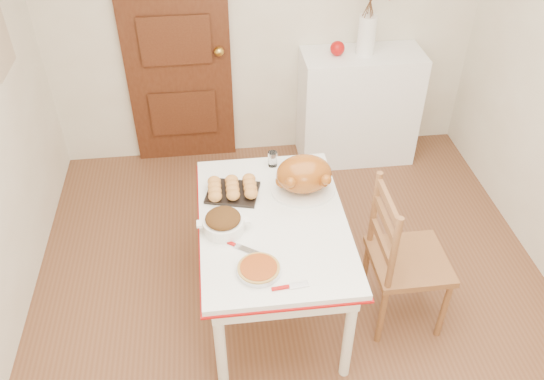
{
  "coord_description": "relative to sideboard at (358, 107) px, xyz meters",
  "views": [
    {
      "loc": [
        -0.45,
        -2.2,
        2.89
      ],
      "look_at": [
        -0.15,
        0.2,
        0.94
      ],
      "focal_mm": 36.57,
      "sensor_mm": 36.0,
      "label": 1
    }
  ],
  "objects": [
    {
      "name": "apple",
      "position": [
        -0.22,
        0.0,
        0.55
      ],
      "size": [
        0.12,
        0.12,
        0.12
      ],
      "primitive_type": "sphere",
      "color": "#A60B0A",
      "rests_on": "sideboard"
    },
    {
      "name": "berry_vase",
      "position": [
        0.01,
        0.0,
        0.81
      ],
      "size": [
        0.33,
        0.33,
        0.64
      ],
      "primitive_type": null,
      "color": "white",
      "rests_on": "sideboard"
    },
    {
      "name": "chair_oak",
      "position": [
        -0.13,
        -1.79,
        0.02
      ],
      "size": [
        0.45,
        0.45,
        1.02
      ],
      "primitive_type": null,
      "rotation": [
        0.0,
        0.0,
        1.57
      ],
      "color": "brown",
      "rests_on": "floor"
    },
    {
      "name": "pie_server",
      "position": [
        -0.9,
        -2.14,
        0.27
      ],
      "size": [
        0.2,
        0.07,
        0.01
      ],
      "primitive_type": null,
      "rotation": [
        0.0,
        0.0,
        0.1
      ],
      "color": "silver",
      "rests_on": "kitchen_table"
    },
    {
      "name": "pumpkin_pie",
      "position": [
        -1.05,
        -2.02,
        0.29
      ],
      "size": [
        0.27,
        0.27,
        0.05
      ],
      "primitive_type": "cylinder",
      "rotation": [
        0.0,
        0.0,
        0.21
      ],
      "color": "#8D360E",
      "rests_on": "kitchen_table"
    },
    {
      "name": "sideboard",
      "position": [
        0.0,
        0.0,
        0.0
      ],
      "size": [
        0.98,
        0.43,
        0.98
      ],
      "primitive_type": "cube",
      "color": "white",
      "rests_on": "floor"
    },
    {
      "name": "shaker_pair",
      "position": [
        -0.63,
        -1.16,
        0.31
      ],
      "size": [
        0.08,
        0.04,
        0.08
      ],
      "primitive_type": null,
      "rotation": [
        0.0,
        0.0,
        -0.08
      ],
      "color": "white",
      "rests_on": "kitchen_table"
    },
    {
      "name": "door_back",
      "position": [
        -1.48,
        0.19,
        0.54
      ],
      "size": [
        0.85,
        0.06,
        2.06
      ],
      "primitive_type": "cube",
      "color": "#3C190D",
      "rests_on": "ground"
    },
    {
      "name": "turkey_platter",
      "position": [
        -0.71,
        -1.4,
        0.39
      ],
      "size": [
        0.45,
        0.4,
        0.25
      ],
      "primitive_type": null,
      "rotation": [
        0.0,
        0.0,
        0.24
      ],
      "color": "#95530F",
      "rests_on": "kitchen_table"
    },
    {
      "name": "rolls_tray",
      "position": [
        -1.14,
        -1.36,
        0.31
      ],
      "size": [
        0.36,
        0.31,
        0.08
      ],
      "primitive_type": null,
      "rotation": [
        0.0,
        0.0,
        -0.26
      ],
      "color": "#CB7E3B",
      "rests_on": "kitchen_table"
    },
    {
      "name": "wall_back",
      "position": [
        -0.78,
        0.22,
        0.76
      ],
      "size": [
        3.5,
        0.0,
        2.5
      ],
      "primitive_type": "cube",
      "color": "silver",
      "rests_on": "ground"
    },
    {
      "name": "drinking_glass",
      "position": [
        -0.87,
        -1.1,
        0.32
      ],
      "size": [
        0.06,
        0.06,
        0.1
      ],
      "primitive_type": "cylinder",
      "rotation": [
        0.0,
        0.0,
        0.04
      ],
      "color": "white",
      "rests_on": "kitchen_table"
    },
    {
      "name": "floor",
      "position": [
        -0.78,
        -1.78,
        -0.49
      ],
      "size": [
        3.5,
        4.0,
        0.0
      ],
      "primitive_type": "cube",
      "color": "brown",
      "rests_on": "ground"
    },
    {
      "name": "stuffing_dish",
      "position": [
        -1.21,
        -1.68,
        0.32
      ],
      "size": [
        0.33,
        0.28,
        0.11
      ],
      "primitive_type": null,
      "rotation": [
        0.0,
        0.0,
        -0.17
      ],
      "color": "#42280D",
      "rests_on": "kitchen_table"
    },
    {
      "name": "carving_knife",
      "position": [
        -1.13,
        -1.83,
        0.27
      ],
      "size": [
        0.23,
        0.18,
        0.01
      ],
      "primitive_type": null,
      "rotation": [
        0.0,
        0.0,
        -0.61
      ],
      "color": "silver",
      "rests_on": "kitchen_table"
    },
    {
      "name": "kitchen_table",
      "position": [
        -0.93,
        -1.63,
        -0.11
      ],
      "size": [
        0.86,
        1.26,
        0.76
      ],
      "primitive_type": null,
      "color": "white",
      "rests_on": "floor"
    }
  ]
}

